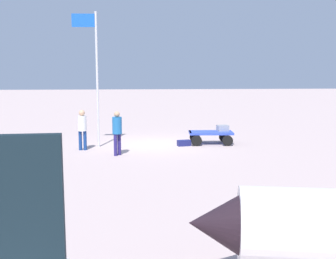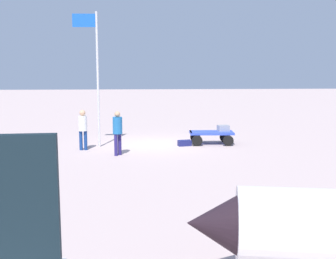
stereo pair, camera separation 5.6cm
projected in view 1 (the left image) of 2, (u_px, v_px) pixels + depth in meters
The scene contains 7 objects.
ground_plane at pixel (153, 144), 18.64m from camera, with size 120.00×120.00×0.00m, color #B8A09C.
luggage_cart at pixel (210, 135), 18.69m from camera, with size 2.06×1.27×0.58m.
suitcase_grey at pixel (223, 128), 18.84m from camera, with size 0.56×0.46×0.27m.
suitcase_olive at pixel (184, 143), 18.25m from camera, with size 0.64×0.42×0.26m.
worker_lead at pixel (117, 129), 16.04m from camera, with size 0.53×0.53×1.76m.
worker_trailing at pixel (82, 126), 17.13m from camera, with size 0.39×0.39×1.72m.
flagpole at pixel (94, 68), 17.54m from camera, with size 1.07×0.10×5.85m.
Camera 1 is at (0.84, 18.36, 3.29)m, focal length 43.40 mm.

